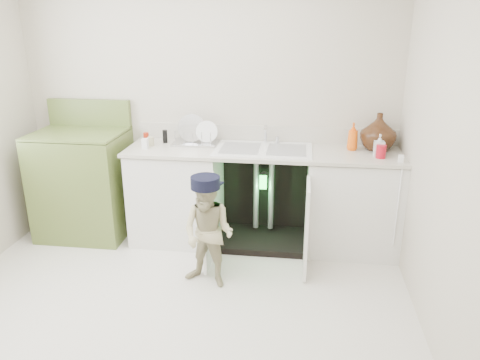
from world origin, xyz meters
name	(u,v)px	position (x,y,z in m)	size (l,w,h in m)	color
ground	(171,312)	(0.00, 0.00, 0.00)	(3.50, 3.50, 0.00)	#BCB4A5
room_shell	(161,144)	(0.00, 0.00, 1.25)	(6.00, 5.50, 1.26)	beige
counter_run	(266,195)	(0.58, 1.21, 0.47)	(2.44, 1.02, 1.22)	white
avocado_stove	(84,182)	(-1.16, 1.18, 0.52)	(0.81, 0.65, 1.26)	#5A7232
repair_worker	(208,232)	(0.20, 0.42, 0.45)	(0.67, 0.67, 0.89)	#BFB689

